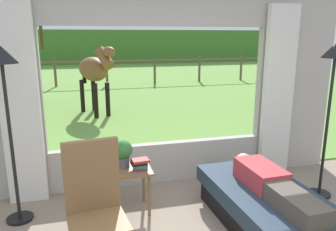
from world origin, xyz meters
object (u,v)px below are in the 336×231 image
(floor_lamp_right, at_px, (333,74))
(horse, at_px, (95,70))
(recliner_sofa, at_px, (266,208))
(side_table, at_px, (131,176))
(floor_lamp_left, at_px, (4,82))
(rocking_chair, at_px, (95,207))
(pasture_tree, at_px, (29,53))
(potted_plant, at_px, (123,152))
(book_stack, at_px, (140,164))
(reclining_person, at_px, (271,183))

(floor_lamp_right, height_order, horse, floor_lamp_right)
(recliner_sofa, height_order, side_table, side_table)
(floor_lamp_left, bearing_deg, rocking_chair, -49.23)
(horse, bearing_deg, pasture_tree, -64.22)
(potted_plant, bearing_deg, book_stack, -34.94)
(recliner_sofa, xyz_separation_m, floor_lamp_right, (1.05, 0.46, 1.33))
(pasture_tree, bearing_deg, reclining_person, -66.18)
(pasture_tree, bearing_deg, recliner_sofa, -66.03)
(floor_lamp_left, bearing_deg, reclining_person, -18.56)
(side_table, height_order, floor_lamp_right, floor_lamp_right)
(side_table, xyz_separation_m, horse, (-0.17, 4.92, 0.73))
(book_stack, distance_m, floor_lamp_right, 2.48)
(side_table, distance_m, floor_lamp_left, 1.66)
(book_stack, bearing_deg, floor_lamp_right, -4.51)
(recliner_sofa, height_order, book_stack, book_stack)
(horse, bearing_deg, side_table, 70.26)
(potted_plant, distance_m, floor_lamp_right, 2.61)
(recliner_sofa, distance_m, rocking_chair, 1.79)
(rocking_chair, relative_size, potted_plant, 3.50)
(side_table, bearing_deg, book_stack, -33.17)
(reclining_person, relative_size, rocking_chair, 1.28)
(recliner_sofa, height_order, pasture_tree, pasture_tree)
(rocking_chair, bearing_deg, side_table, 54.80)
(potted_plant, xyz_separation_m, horse, (-0.09, 4.86, 0.45))
(rocking_chair, distance_m, horse, 5.78)
(potted_plant, distance_m, horse, 4.88)
(potted_plant, height_order, horse, horse)
(side_table, bearing_deg, floor_lamp_right, -5.77)
(reclining_person, distance_m, potted_plant, 1.63)
(rocking_chair, distance_m, potted_plant, 0.97)
(rocking_chair, xyz_separation_m, potted_plant, (0.35, 0.89, 0.16))
(reclining_person, xyz_separation_m, pasture_tree, (-3.19, 7.22, 1.01))
(floor_lamp_right, bearing_deg, floor_lamp_left, 174.55)
(floor_lamp_left, distance_m, pasture_tree, 6.40)
(recliner_sofa, xyz_separation_m, pasture_tree, (-3.19, 7.17, 1.31))
(pasture_tree, bearing_deg, horse, -42.47)
(potted_plant, bearing_deg, recliner_sofa, -28.62)
(pasture_tree, bearing_deg, side_table, -73.89)
(rocking_chair, height_order, potted_plant, rocking_chair)
(recliner_sofa, bearing_deg, horse, 102.71)
(book_stack, bearing_deg, rocking_chair, -124.31)
(recliner_sofa, distance_m, floor_lamp_right, 1.76)
(rocking_chair, xyz_separation_m, pasture_tree, (-1.44, 7.30, 0.98))
(reclining_person, bearing_deg, floor_lamp_right, 23.85)
(rocking_chair, relative_size, floor_lamp_left, 0.59)
(side_table, xyz_separation_m, floor_lamp_left, (-1.24, 0.10, 1.11))
(side_table, relative_size, potted_plant, 1.63)
(book_stack, height_order, horse, horse)
(reclining_person, bearing_deg, pasture_tree, 111.66)
(side_table, xyz_separation_m, pasture_tree, (-1.87, 6.47, 1.10))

